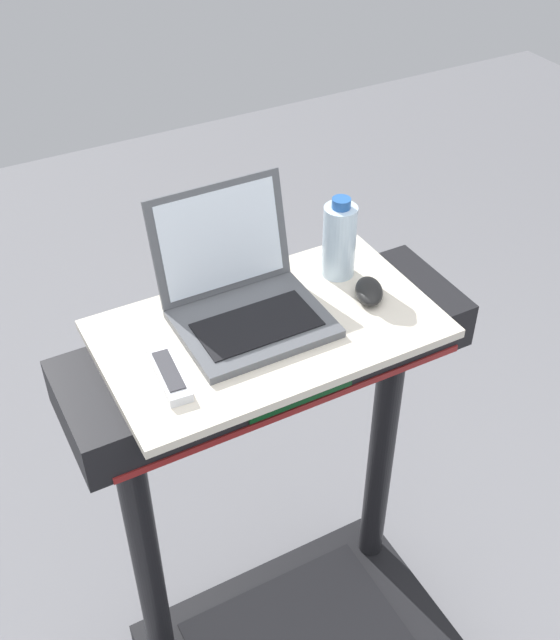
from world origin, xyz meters
TOP-DOWN VIEW (x-y plane):
  - desk_board at (0.00, 0.70)m, footprint 0.71×0.42m
  - laptop at (-0.03, 0.76)m, footprint 0.31×0.30m
  - computer_mouse at (0.24, 0.68)m, footprint 0.10×0.12m
  - water_bottle at (0.23, 0.79)m, footprint 0.07×0.07m
  - tv_remote at (-0.24, 0.65)m, footprint 0.06×0.16m

SIDE VIEW (x-z plane):
  - desk_board at x=0.00m, z-range 1.14..1.16m
  - tv_remote at x=-0.24m, z-range 1.16..1.18m
  - computer_mouse at x=0.24m, z-range 1.16..1.19m
  - laptop at x=-0.03m, z-range 1.08..1.33m
  - water_bottle at x=0.23m, z-range 1.15..1.34m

